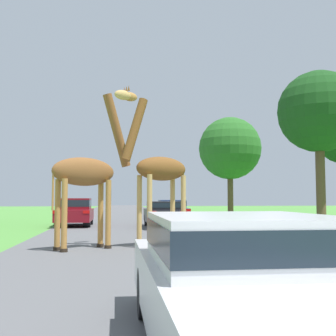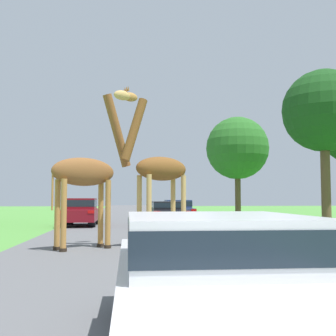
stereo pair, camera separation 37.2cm
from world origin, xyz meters
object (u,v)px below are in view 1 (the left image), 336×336
object	(u,v)px
car_queue_right	(75,211)
tree_left_edge	(230,149)
car_far_ahead	(163,213)
giraffe_companion	(90,172)
car_queue_left	(172,210)
tree_right_cluster	(319,112)
car_lead_maroon	(243,280)
giraffe_near_road	(158,170)

from	to	relation	value
car_queue_right	tree_left_edge	xyz separation A→B (m)	(11.69, 10.62, 4.87)
car_far_ahead	tree_left_edge	size ratio (longest dim) A/B	0.55
giraffe_companion	car_far_ahead	world-z (taller)	giraffe_companion
car_queue_left	tree_left_edge	bearing A→B (deg)	50.34
car_far_ahead	tree_left_edge	world-z (taller)	tree_left_edge
car_queue_right	tree_right_cluster	world-z (taller)	tree_right_cluster
car_lead_maroon	tree_right_cluster	size ratio (longest dim) A/B	0.64
car_queue_right	car_far_ahead	world-z (taller)	car_queue_right
tree_left_edge	tree_right_cluster	distance (m)	15.81
car_queue_left	tree_right_cluster	size ratio (longest dim) A/B	0.53
giraffe_near_road	car_queue_right	bearing A→B (deg)	-9.18
giraffe_near_road	tree_left_edge	xyz separation A→B (m)	(8.17, 20.91, 3.26)
tree_right_cluster	giraffe_companion	bearing A→B (deg)	-151.71
giraffe_near_road	giraffe_companion	world-z (taller)	giraffe_companion
giraffe_companion	car_queue_left	size ratio (longest dim) A/B	1.31
car_lead_maroon	car_far_ahead	size ratio (longest dim) A/B	1.06
car_queue_right	car_queue_left	xyz separation A→B (m)	(5.82, 3.54, -0.06)
car_queue_right	car_queue_left	world-z (taller)	car_queue_right
car_lead_maroon	car_queue_right	bearing A→B (deg)	99.93
giraffe_near_road	tree_left_edge	world-z (taller)	tree_left_edge
car_queue_left	car_far_ahead	xyz separation A→B (m)	(-1.15, -5.13, -0.01)
car_far_ahead	giraffe_companion	bearing A→B (deg)	-109.76
car_queue_left	giraffe_companion	bearing A→B (deg)	-107.26
giraffe_companion	car_lead_maroon	size ratio (longest dim) A/B	1.07
giraffe_companion	car_queue_right	world-z (taller)	giraffe_companion
car_queue_right	car_far_ahead	xyz separation A→B (m)	(4.67, -1.58, -0.07)
tree_right_cluster	tree_left_edge	bearing A→B (deg)	89.58
giraffe_near_road	tree_right_cluster	xyz separation A→B (m)	(8.05, 5.10, 3.10)
giraffe_near_road	car_queue_left	world-z (taller)	giraffe_near_road
car_queue_right	car_far_ahead	size ratio (longest dim) A/B	0.90
giraffe_companion	car_far_ahead	xyz separation A→B (m)	(3.26, 9.07, -1.59)
car_queue_right	giraffe_near_road	bearing A→B (deg)	-71.12
car_queue_left	car_lead_maroon	bearing A→B (deg)	-95.94
car_queue_left	car_far_ahead	distance (m)	5.25
giraffe_companion	car_queue_right	bearing A→B (deg)	157.25
car_lead_maroon	tree_left_edge	world-z (taller)	tree_left_edge
giraffe_companion	car_far_ahead	distance (m)	9.77
tree_left_edge	tree_right_cluster	bearing A→B (deg)	-90.42
giraffe_companion	car_far_ahead	size ratio (longest dim) A/B	1.13
giraffe_near_road	tree_right_cluster	distance (m)	10.02
giraffe_companion	car_queue_left	distance (m)	14.95
giraffe_near_road	tree_right_cluster	bearing A→B (deg)	-85.72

